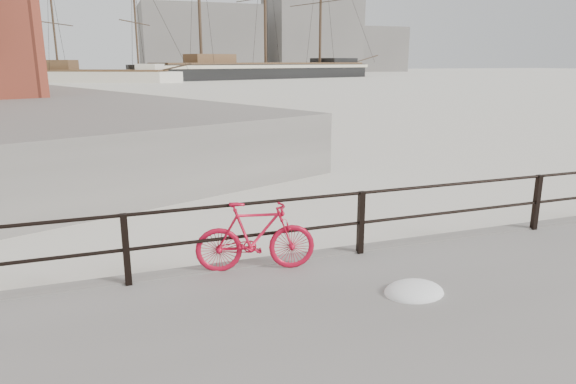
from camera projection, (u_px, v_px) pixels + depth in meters
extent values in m
plane|color=white|center=(525.00, 245.00, 9.47)|extent=(400.00, 400.00, 0.00)
imported|color=#BA0C28|center=(255.00, 236.00, 7.32)|extent=(1.72, 0.60, 1.03)
ellipsoid|color=white|center=(415.00, 283.00, 6.67)|extent=(0.82, 0.64, 0.29)
cube|color=gray|center=(201.00, 40.00, 141.45)|extent=(32.00, 18.00, 18.00)
cube|color=gray|center=(311.00, 32.00, 156.73)|extent=(26.00, 20.00, 24.00)
cube|color=gray|center=(370.00, 50.00, 170.05)|extent=(20.00, 16.00, 14.00)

